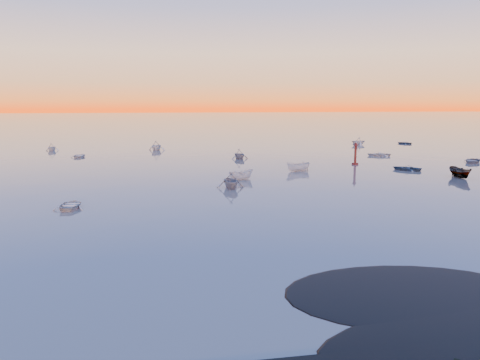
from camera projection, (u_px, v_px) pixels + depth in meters
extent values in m
plane|color=slate|center=(185.00, 139.00, 117.72)|extent=(600.00, 600.00, 0.00)
imported|color=white|center=(241.00, 180.00, 57.08)|extent=(2.62, 3.74, 1.19)
imported|color=slate|center=(231.00, 188.00, 51.60)|extent=(3.95, 2.02, 1.34)
cylinder|color=#4C1410|center=(355.00, 164.00, 70.77)|extent=(0.99, 0.99, 0.33)
cylinder|color=#4C1410|center=(355.00, 155.00, 70.55)|extent=(0.35, 0.35, 2.85)
cone|color=#4C1410|center=(356.00, 144.00, 70.26)|extent=(0.66, 0.66, 0.55)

